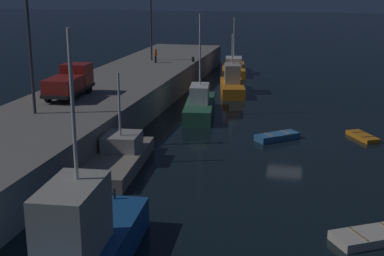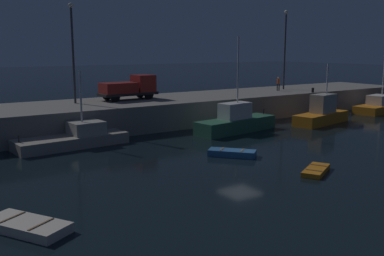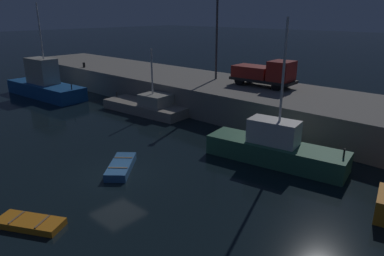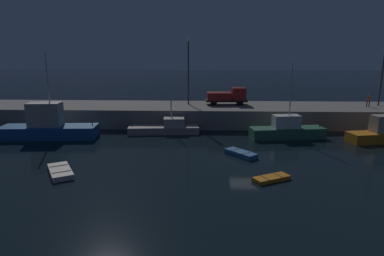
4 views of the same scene
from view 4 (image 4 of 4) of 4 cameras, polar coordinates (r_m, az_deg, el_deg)
ground_plane at (r=30.66m, az=9.05°, el=-5.11°), size 320.00×320.00×0.00m
pier_quay at (r=45.13m, az=6.86°, el=2.34°), size 70.15×8.88×2.43m
fishing_trawler_red at (r=40.94m, az=30.01°, el=-0.72°), size 7.44×3.56×5.83m
fishing_boat_blue at (r=40.34m, az=-23.64°, el=0.18°), size 10.76×3.74×9.47m
fishing_boat_white at (r=39.81m, az=-4.53°, el=0.10°), size 8.55×3.53×5.70m
fishing_boat_orange at (r=38.56m, az=16.11°, el=-0.36°), size 8.51×3.40×8.37m
dinghy_orange_near at (r=31.12m, az=8.46°, el=-4.39°), size 2.99×3.21×0.48m
rowboat_white_mid at (r=28.34m, az=-21.84°, el=-6.98°), size 3.20×3.93×0.45m
dinghy_red_small at (r=25.82m, az=13.57°, el=-8.45°), size 3.03×2.30×0.33m
lamp_post_west at (r=45.31m, az=-0.63°, el=10.51°), size 0.44×0.44×8.80m
lamp_post_east at (r=50.66m, az=30.20°, el=9.35°), size 0.44×0.44×9.32m
utility_truck at (r=45.66m, az=6.22°, el=5.50°), size 5.70×2.33×2.32m
dockworker at (r=49.26m, az=28.23°, el=4.29°), size 0.42×0.29×1.60m
bollard_central at (r=45.07m, az=-21.73°, el=3.43°), size 0.28×0.28×0.56m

